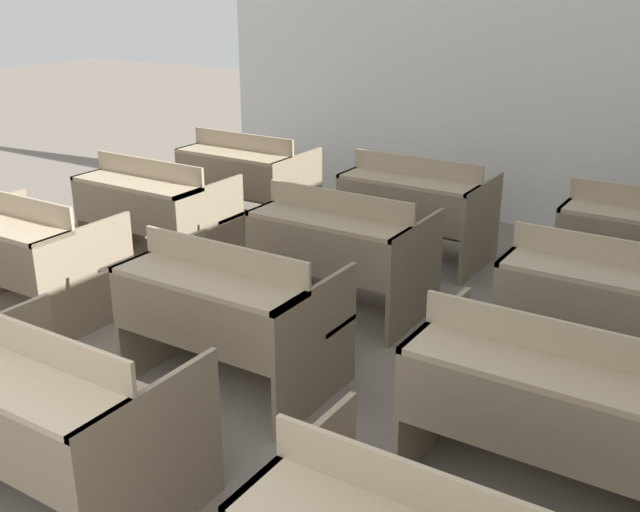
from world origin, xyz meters
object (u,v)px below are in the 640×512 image
Objects in this scene: bench_back_left at (247,177)px; bench_front_center at (54,411)px; bench_second_left at (27,252)px; bench_second_right at (543,400)px; bench_third_left at (155,208)px; bench_third_center at (342,248)px; bench_second_center at (231,311)px; bench_third_right at (607,305)px; bench_back_center at (417,206)px.

bench_front_center is at bearing -64.17° from bench_back_left.
bench_second_left and bench_second_right have the same top height.
bench_second_left is at bearing 145.49° from bench_front_center.
bench_front_center and bench_third_left have the same top height.
bench_back_left is at bearing 145.46° from bench_third_center.
bench_front_center is 2.97m from bench_third_left.
bench_second_center and bench_third_left have the same top height.
bench_second_right is 2.12m from bench_third_center.
bench_third_left is 1.00× the size of bench_third_right.
bench_back_center is (-0.01, 2.39, 0.00)m from bench_second_center.
bench_third_left and bench_back_center have the same top height.
bench_third_center is 1.00× the size of bench_third_right.
bench_second_right is at bearing -0.06° from bench_second_center.
bench_third_right is at bearing 90.00° from bench_second_right.
bench_front_center is 1.00× the size of bench_third_right.
bench_second_right is (1.74, 1.20, 0.00)m from bench_front_center.
bench_second_right is 4.23m from bench_back_left.
bench_second_center is at bearing 179.94° from bench_second_right.
bench_front_center is at bearing -89.85° from bench_second_center.
bench_third_left is 1.19m from bench_back_left.
bench_second_center is 1.00× the size of bench_back_left.
bench_third_right is (3.47, -0.02, 0.00)m from bench_third_left.
bench_second_left is 1.00× the size of bench_back_left.
bench_front_center and bench_second_center have the same top height.
bench_third_left is at bearing 179.91° from bench_third_center.
bench_second_left is 1.00× the size of bench_third_right.
bench_second_right and bench_back_center have the same top height.
bench_third_left is 1.00× the size of bench_back_center.
bench_second_left is 1.75m from bench_second_center.
bench_back_left is 1.00× the size of bench_back_center.
bench_second_left is 1.00× the size of bench_third_left.
bench_second_left is at bearing -90.35° from bench_back_left.
bench_second_left is (-1.76, 1.21, 0.00)m from bench_front_center.
bench_third_right is (-0.00, 1.19, 0.00)m from bench_second_right.
bench_third_left is 1.73m from bench_third_center.
bench_third_right is at bearing -34.47° from bench_back_center.
bench_third_left is 1.00× the size of bench_back_left.
bench_third_right is at bearing -0.52° from bench_third_center.
bench_third_left is 3.47m from bench_third_right.
bench_back_left is at bearing 89.65° from bench_second_left.
bench_second_right is 1.00× the size of bench_third_left.
bench_back_left is (0.01, 2.39, 0.00)m from bench_second_left.
bench_second_right is at bearing -19.24° from bench_third_left.
bench_back_left is at bearing 145.34° from bench_second_right.
bench_second_left is at bearing 179.64° from bench_second_center.
bench_second_right is 1.00× the size of bench_third_center.
bench_third_center is (-0.00, 1.21, 0.00)m from bench_second_center.
bench_second_right is 2.96m from bench_back_center.
bench_third_left is 1.00× the size of bench_third_center.
bench_third_left is at bearing -145.75° from bench_back_center.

